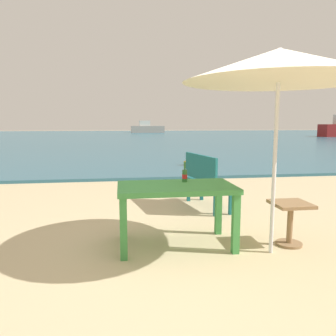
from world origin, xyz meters
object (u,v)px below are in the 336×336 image
(side_table_wood, at_px, (290,217))
(swimmer_person, at_px, (191,160))
(beer_bottle_amber, at_px, (185,175))
(bench_teal_center, at_px, (205,178))
(boat_ferry, at_px, (147,128))
(picnic_table_green, at_px, (176,194))
(patio_umbrella, at_px, (279,66))

(side_table_wood, bearing_deg, swimmer_person, 87.76)
(beer_bottle_amber, bearing_deg, swimmer_person, 77.16)
(bench_teal_center, bearing_deg, boat_ferry, 86.79)
(boat_ferry, bearing_deg, beer_bottle_amber, -93.99)
(picnic_table_green, xyz_separation_m, patio_umbrella, (1.06, -0.38, 1.47))
(patio_umbrella, xyz_separation_m, bench_teal_center, (-0.25, 2.10, -1.58))
(side_table_wood, bearing_deg, boat_ferry, 87.72)
(patio_umbrella, distance_m, bench_teal_center, 2.64)
(picnic_table_green, distance_m, beer_bottle_amber, 0.31)
(side_table_wood, bearing_deg, bench_teal_center, 107.13)
(side_table_wood, bearing_deg, patio_umbrella, -149.77)
(boat_ferry, bearing_deg, bench_teal_center, -93.21)
(bench_teal_center, distance_m, boat_ferry, 40.79)
(bench_teal_center, bearing_deg, swimmer_person, 80.52)
(patio_umbrella, relative_size, side_table_wood, 4.26)
(side_table_wood, relative_size, bench_teal_center, 0.43)
(side_table_wood, height_order, bench_teal_center, bench_teal_center)
(swimmer_person, bearing_deg, picnic_table_green, -103.62)
(patio_umbrella, height_order, boat_ferry, patio_umbrella)
(beer_bottle_amber, height_order, side_table_wood, beer_bottle_amber)
(picnic_table_green, xyz_separation_m, side_table_wood, (1.39, -0.19, -0.30))
(bench_teal_center, height_order, swimmer_person, bench_teal_center)
(picnic_table_green, bearing_deg, side_table_wood, -7.62)
(beer_bottle_amber, bearing_deg, boat_ferry, 86.01)
(picnic_table_green, relative_size, boat_ferry, 0.30)
(side_table_wood, bearing_deg, beer_bottle_amber, 163.14)
(beer_bottle_amber, distance_m, side_table_wood, 1.40)
(side_table_wood, xyz_separation_m, swimmer_person, (0.28, 7.08, -0.11))
(patio_umbrella, xyz_separation_m, side_table_wood, (0.33, 0.19, -1.76))
(beer_bottle_amber, xyz_separation_m, bench_teal_center, (0.66, 1.53, -0.31))
(side_table_wood, relative_size, swimmer_person, 1.32)
(beer_bottle_amber, relative_size, patio_umbrella, 0.12)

